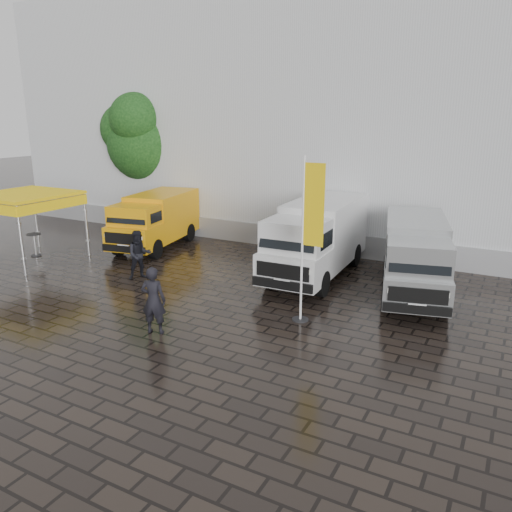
% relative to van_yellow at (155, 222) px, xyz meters
% --- Properties ---
extents(ground, '(120.00, 120.00, 0.00)m').
position_rel_van_yellow_xyz_m(ground, '(8.31, -5.14, -1.23)').
color(ground, black).
rests_on(ground, ground).
extents(exhibition_hall, '(44.00, 16.00, 12.00)m').
position_rel_van_yellow_xyz_m(exhibition_hall, '(10.31, 10.86, 4.77)').
color(exhibition_hall, silver).
rests_on(exhibition_hall, ground).
extents(hall_plinth, '(44.00, 0.15, 1.00)m').
position_rel_van_yellow_xyz_m(hall_plinth, '(10.31, 2.81, -0.73)').
color(hall_plinth, gray).
rests_on(hall_plinth, ground).
extents(van_yellow, '(2.97, 5.62, 2.47)m').
position_rel_van_yellow_xyz_m(van_yellow, '(0.00, 0.00, 0.00)').
color(van_yellow, orange).
rests_on(van_yellow, ground).
extents(van_white, '(2.38, 6.57, 2.82)m').
position_rel_van_yellow_xyz_m(van_white, '(8.15, -0.44, 0.18)').
color(van_white, silver).
rests_on(van_white, ground).
extents(van_silver, '(3.28, 6.17, 2.55)m').
position_rel_van_yellow_xyz_m(van_silver, '(11.83, -0.79, 0.04)').
color(van_silver, '#ADB1B2').
rests_on(van_silver, ground).
extents(canopy_tent, '(3.44, 3.44, 2.87)m').
position_rel_van_yellow_xyz_m(canopy_tent, '(-3.36, -4.18, 1.46)').
color(canopy_tent, silver).
rests_on(canopy_tent, ground).
extents(flagpole, '(0.88, 0.50, 4.91)m').
position_rel_van_yellow_xyz_m(flagpole, '(9.53, -4.71, 1.50)').
color(flagpole, black).
rests_on(flagpole, ground).
extents(tree, '(4.11, 4.17, 7.38)m').
position_rel_van_yellow_xyz_m(tree, '(-3.63, 3.94, 3.50)').
color(tree, black).
rests_on(tree, ground).
extents(cocktail_table, '(0.60, 0.60, 0.99)m').
position_rel_van_yellow_xyz_m(cocktail_table, '(-3.75, -3.65, -0.74)').
color(cocktail_table, black).
rests_on(cocktail_table, ground).
extents(person_front, '(0.82, 0.66, 1.95)m').
position_rel_van_yellow_xyz_m(person_front, '(6.06, -7.49, -0.26)').
color(person_front, black).
rests_on(person_front, ground).
extents(person_tent, '(1.11, 1.14, 1.85)m').
position_rel_van_yellow_xyz_m(person_tent, '(2.40, -3.89, -0.31)').
color(person_tent, black).
rests_on(person_tent, ground).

